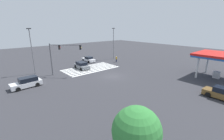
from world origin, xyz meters
The scene contains 12 objects.
ground_plane centered at (0.00, 0.00, 0.00)m, with size 119.59×119.59×0.00m, color #333338.
crosswalk_markings centered at (0.00, -7.64, 0.00)m, with size 12.47×6.30×0.01m.
traffic_signal_mast centered at (7.17, -7.17, 4.57)m, with size 4.61×4.61×6.34m.
car_0 centered at (1.59, -8.93, 0.76)m, with size 2.33×4.54×1.59m.
car_1 centered at (-4.95, 17.10, 0.77)m, with size 2.07×4.65×1.64m.
car_2 centered at (13.99, -4.87, 0.78)m, with size 4.62×2.21×1.64m.
car_3 centered at (-3.59, -14.26, 0.65)m, with size 1.95×4.69×1.44m.
gas_station_canopy centered at (-14.24, 13.82, 4.19)m, with size 7.63×7.63×4.74m.
pedestrian centered at (-9.05, -8.61, 0.94)m, with size 0.41×0.41×1.68m.
street_light_pole_a centered at (-11.43, -12.53, 5.37)m, with size 0.80×0.36×9.10m.
street_light_pole_b centered at (10.98, -11.85, 5.42)m, with size 0.80×0.36×9.20m.
tree_corner_a centered at (12.06, 16.25, 3.18)m, with size 3.15×3.15×4.77m.
Camera 1 is at (18.40, 21.23, 9.44)m, focal length 24.00 mm.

